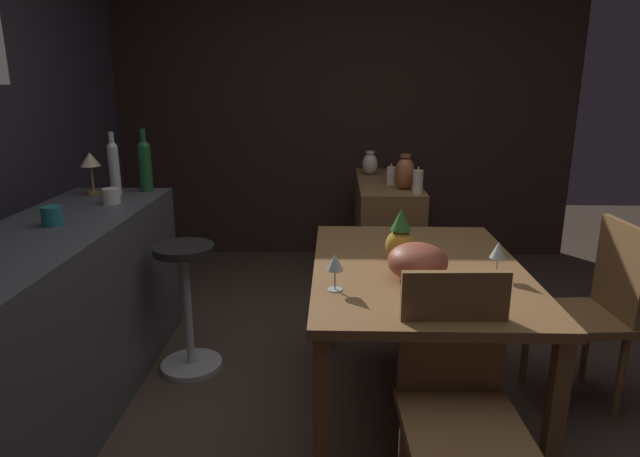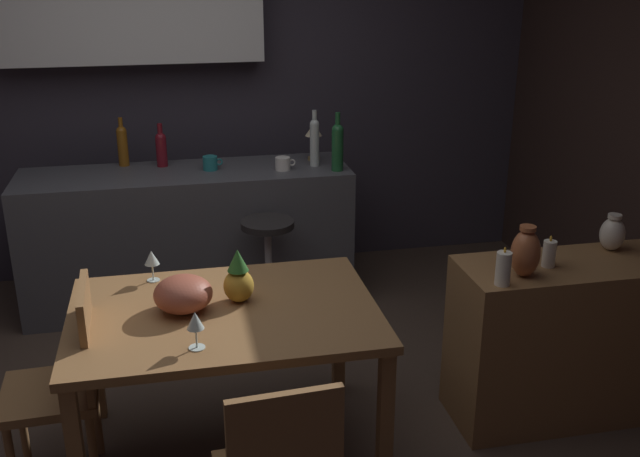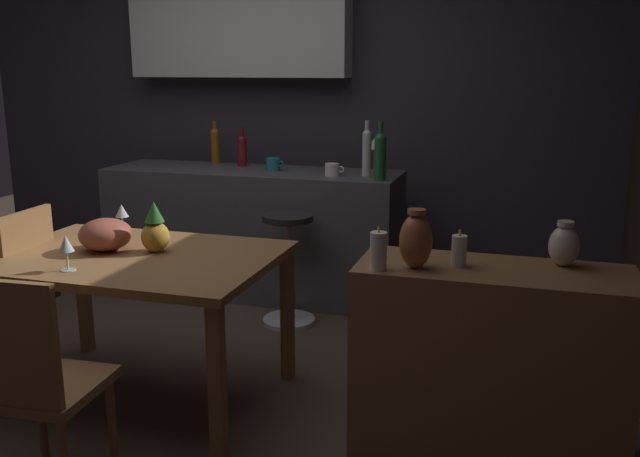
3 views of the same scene
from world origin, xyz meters
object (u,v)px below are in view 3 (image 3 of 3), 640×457
(pineapple_centerpiece, at_px, (155,231))
(cup_white, at_px, (333,170))
(wine_bottle_amber, at_px, (215,144))
(cup_teal, at_px, (273,164))
(pillar_candle_tall, at_px, (459,251))
(pillar_candle_short, at_px, (378,251))
(wine_bottle_clear, at_px, (367,150))
(sideboard_cabinet, at_px, (489,363))
(chair_by_doorway, at_px, (34,382))
(wine_glass_right, at_px, (122,212))
(chair_near_window, at_px, (13,292))
(wine_bottle_green, at_px, (380,154))
(wine_bottle_ruby, at_px, (242,149))
(wine_glass_left, at_px, (66,245))
(vase_copper, at_px, (416,240))
(counter_lamp, at_px, (375,146))
(dining_table, at_px, (135,271))
(vase_ceramic_ivory, at_px, (564,245))
(bar_stool, at_px, (288,266))
(fruit_bowl, at_px, (106,234))

(pineapple_centerpiece, relative_size, cup_white, 1.89)
(wine_bottle_amber, xyz_separation_m, cup_teal, (0.55, -0.22, -0.10))
(pillar_candle_tall, bearing_deg, pillar_candle_short, -153.90)
(cup_white, bearing_deg, wine_bottle_clear, 14.95)
(sideboard_cabinet, height_order, chair_by_doorway, chair_by_doorway)
(wine_bottle_clear, bearing_deg, pillar_candle_tall, -65.18)
(wine_glass_right, height_order, wine_bottle_clear, wine_bottle_clear)
(pineapple_centerpiece, bearing_deg, sideboard_cabinet, -3.16)
(chair_near_window, relative_size, pineapple_centerpiece, 3.74)
(wine_bottle_green, bearing_deg, wine_bottle_ruby, 163.08)
(sideboard_cabinet, xyz_separation_m, wine_glass_left, (-1.79, -0.30, 0.44))
(wine_glass_right, bearing_deg, cup_white, 55.96)
(pineapple_centerpiece, bearing_deg, vase_copper, -7.75)
(wine_glass_left, distance_m, pillar_candle_short, 1.36)
(wine_glass_left, height_order, pillar_candle_short, pillar_candle_short)
(chair_near_window, xyz_separation_m, pillar_candle_tall, (2.20, 0.03, 0.38))
(counter_lamp, height_order, vase_copper, counter_lamp)
(wine_glass_left, distance_m, counter_lamp, 2.31)
(dining_table, distance_m, vase_ceramic_ivory, 1.94)
(pineapple_centerpiece, bearing_deg, wine_glass_left, -118.06)
(pillar_candle_short, bearing_deg, dining_table, 172.12)
(dining_table, xyz_separation_m, pillar_candle_tall, (1.52, -0.02, 0.23))
(sideboard_cabinet, relative_size, wine_bottle_green, 2.94)
(pillar_candle_short, bearing_deg, pillar_candle_tall, 26.10)
(pineapple_centerpiece, relative_size, pillar_candle_tall, 1.62)
(dining_table, height_order, sideboard_cabinet, sideboard_cabinet)
(wine_bottle_ruby, bearing_deg, pineapple_centerpiece, -80.16)
(chair_near_window, height_order, pillar_candle_tall, pillar_candle_tall)
(wine_glass_right, relative_size, cup_white, 1.16)
(dining_table, relative_size, pineapple_centerpiece, 5.41)
(wine_glass_left, relative_size, vase_copper, 0.65)
(wine_glass_left, bearing_deg, pineapple_centerpiece, 61.94)
(bar_stool, relative_size, wine_bottle_clear, 1.95)
(chair_by_doorway, distance_m, wine_glass_left, 0.69)
(fruit_bowl, xyz_separation_m, vase_copper, (1.52, -0.13, 0.12))
(wine_bottle_amber, bearing_deg, fruit_bowl, -80.73)
(fruit_bowl, xyz_separation_m, cup_white, (0.69, 1.57, 0.12))
(wine_bottle_clear, xyz_separation_m, vase_ceramic_ivory, (1.18, -1.55, -0.17))
(wine_bottle_ruby, relative_size, wine_bottle_clear, 0.77)
(vase_copper, bearing_deg, wine_bottle_green, 106.93)
(pineapple_centerpiece, xyz_separation_m, vase_copper, (1.28, -0.17, 0.09))
(chair_near_window, xyz_separation_m, fruit_bowl, (0.51, 0.08, 0.32))
(bar_stool, bearing_deg, cup_white, 68.58)
(cup_white, bearing_deg, pillar_candle_short, -68.57)
(wine_glass_left, xyz_separation_m, fruit_bowl, (-0.04, 0.34, -0.04))
(wine_glass_right, bearing_deg, pineapple_centerpiece, -38.77)
(pineapple_centerpiece, xyz_separation_m, pillar_candle_tall, (1.44, -0.10, 0.04))
(pineapple_centerpiece, bearing_deg, counter_lamp, 68.21)
(wine_bottle_ruby, height_order, pillar_candle_short, wine_bottle_ruby)
(wine_glass_left, relative_size, pineapple_centerpiece, 0.64)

